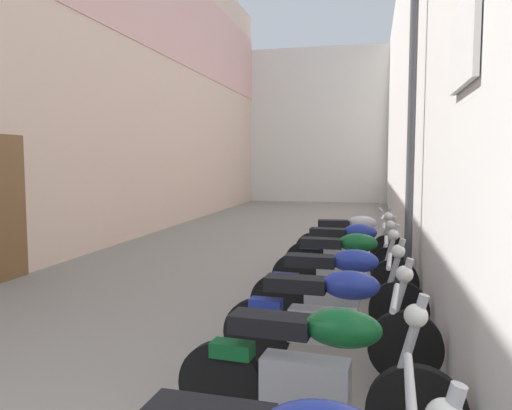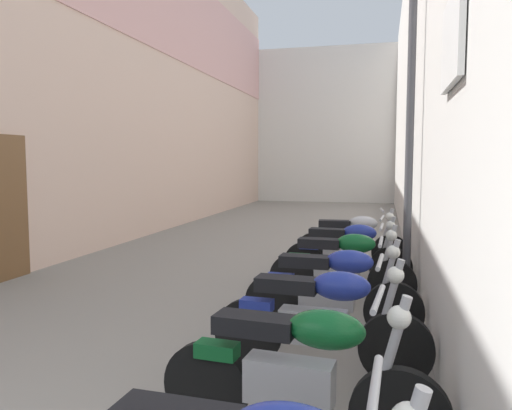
{
  "view_description": "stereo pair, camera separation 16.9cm",
  "coord_description": "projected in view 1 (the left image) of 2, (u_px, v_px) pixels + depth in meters",
  "views": [
    {
      "loc": [
        2.38,
        -0.66,
        1.8
      ],
      "look_at": [
        0.59,
        7.02,
        1.11
      ],
      "focal_mm": 35.08,
      "sensor_mm": 36.0,
      "label": 1
    },
    {
      "loc": [
        2.54,
        -0.61,
        1.8
      ],
      "look_at": [
        0.59,
        7.02,
        1.11
      ],
      "focal_mm": 35.08,
      "sensor_mm": 36.0,
      "label": 2
    }
  ],
  "objects": [
    {
      "name": "motorcycle_fourth",
      "position": [
        338.0,
        287.0,
        5.19
      ],
      "size": [
        1.85,
        0.58,
        1.04
      ],
      "color": "black",
      "rests_on": "ground"
    },
    {
      "name": "street_lamp",
      "position": [
        406.0,
        71.0,
        6.21
      ],
      "size": [
        0.79,
        0.18,
        5.04
      ],
      "color": "#47474C",
      "rests_on": "ground"
    },
    {
      "name": "motorcycle_sixth",
      "position": [
        348.0,
        251.0,
        7.26
      ],
      "size": [
        1.85,
        0.58,
        1.04
      ],
      "color": "black",
      "rests_on": "ground"
    },
    {
      "name": "motorcycle_fifth",
      "position": [
        344.0,
        264.0,
        6.32
      ],
      "size": [
        1.85,
        0.58,
        1.04
      ],
      "color": "black",
      "rests_on": "ground"
    },
    {
      "name": "building_far_end",
      "position": [
        320.0,
        127.0,
        22.77
      ],
      "size": [
        8.98,
        2.0,
        6.73
      ],
      "primitive_type": "cube",
      "color": "silver",
      "rests_on": "ground"
    },
    {
      "name": "ground_plane",
      "position": [
        246.0,
        253.0,
        9.78
      ],
      "size": [
        37.4,
        37.4,
        0.0
      ],
      "primitive_type": "plane",
      "color": "gray"
    },
    {
      "name": "motorcycle_seventh",
      "position": [
        351.0,
        239.0,
        8.32
      ],
      "size": [
        1.85,
        0.58,
        1.04
      ],
      "color": "black",
      "rests_on": "ground"
    },
    {
      "name": "motorcycle_third",
      "position": [
        329.0,
        317.0,
        4.19
      ],
      "size": [
        1.85,
        0.58,
        1.04
      ],
      "color": "black",
      "rests_on": "ground"
    },
    {
      "name": "building_left",
      "position": [
        138.0,
        66.0,
        12.04
      ],
      "size": [
        0.45,
        21.4,
        8.12
      ],
      "color": "beige",
      "rests_on": "ground"
    },
    {
      "name": "motorcycle_second",
      "position": [
        315.0,
        369.0,
        3.14
      ],
      "size": [
        1.85,
        0.58,
        1.04
      ],
      "color": "black",
      "rests_on": "ground"
    },
    {
      "name": "building_right",
      "position": [
        413.0,
        83.0,
        10.69
      ],
      "size": [
        0.45,
        21.4,
        6.93
      ],
      "color": "silver",
      "rests_on": "ground"
    }
  ]
}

